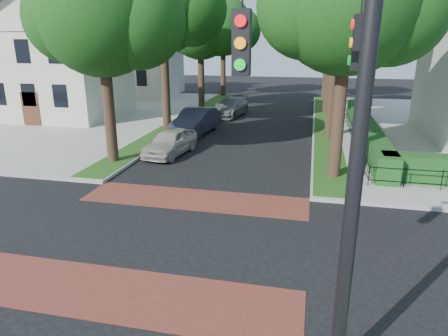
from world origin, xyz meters
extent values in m
plane|color=black|center=(0.00, 0.00, 0.00)|extent=(120.00, 120.00, 0.00)
cube|color=gray|center=(-19.50, 19.00, 0.07)|extent=(30.00, 30.00, 0.15)
cube|color=maroon|center=(0.00, 3.20, 0.01)|extent=(9.00, 2.20, 0.01)
cube|color=maroon|center=(0.00, -3.20, 0.01)|extent=(9.00, 2.20, 0.01)
cube|color=#274C15|center=(5.40, 19.10, 0.16)|extent=(1.60, 29.80, 0.02)
cube|color=#274C15|center=(-5.40, 19.10, 0.16)|extent=(1.60, 29.80, 0.02)
cylinder|color=black|center=(5.50, 7.00, 3.83)|extent=(0.56, 0.56, 7.35)
sphere|color=#11330E|center=(7.21, 7.30, 7.31)|extent=(4.65, 4.65, 4.65)
sphere|color=#11330E|center=(3.95, 6.80, 7.41)|extent=(4.34, 4.34, 4.34)
cylinder|color=black|center=(5.50, 15.00, 4.00)|extent=(0.56, 0.56, 7.70)
sphere|color=#11330E|center=(5.50, 15.00, 8.07)|extent=(6.60, 6.60, 6.60)
sphere|color=#11330E|center=(7.31, 15.30, 7.67)|extent=(4.95, 4.95, 4.95)
sphere|color=#11330E|center=(3.85, 14.80, 7.77)|extent=(4.62, 4.62, 4.62)
cylinder|color=black|center=(5.50, 24.00, 3.47)|extent=(0.56, 0.56, 6.65)
sphere|color=#11330E|center=(5.50, 24.00, 6.99)|extent=(5.80, 5.80, 5.80)
sphere|color=#11330E|center=(7.09, 24.30, 6.59)|extent=(4.35, 4.35, 4.35)
sphere|color=#11330E|center=(4.05, 23.80, 6.69)|extent=(4.06, 4.06, 4.06)
sphere|color=#11330E|center=(5.60, 25.45, 7.49)|extent=(3.77, 3.77, 3.77)
cylinder|color=black|center=(5.50, 33.00, 3.65)|extent=(0.56, 0.56, 7.00)
sphere|color=#11330E|center=(5.50, 33.00, 7.35)|extent=(6.00, 6.00, 6.00)
sphere|color=#11330E|center=(7.15, 33.30, 6.95)|extent=(4.50, 4.50, 4.50)
sphere|color=#11330E|center=(4.00, 32.80, 7.05)|extent=(4.20, 4.20, 4.20)
sphere|color=#11330E|center=(5.60, 34.50, 7.85)|extent=(3.90, 3.90, 3.90)
cylinder|color=black|center=(-5.50, 7.00, 3.65)|extent=(0.56, 0.56, 7.00)
sphere|color=#11330E|center=(-5.50, 7.00, 7.35)|extent=(6.00, 6.00, 6.00)
sphere|color=#11330E|center=(-3.85, 7.30, 6.95)|extent=(4.50, 4.50, 4.50)
sphere|color=#11330E|center=(-7.00, 6.80, 7.05)|extent=(4.20, 4.20, 4.20)
sphere|color=#11330E|center=(-5.40, 8.50, 7.85)|extent=(3.90, 3.90, 3.90)
cylinder|color=black|center=(-5.50, 15.00, 4.17)|extent=(0.56, 0.56, 8.05)
sphere|color=#11330E|center=(-5.50, 15.00, 8.43)|extent=(6.40, 6.40, 6.40)
sphere|color=#11330E|center=(-3.74, 15.30, 8.03)|extent=(4.80, 4.80, 4.80)
sphere|color=#11330E|center=(-7.10, 14.80, 8.13)|extent=(4.48, 4.48, 4.48)
cylinder|color=black|center=(-5.50, 24.00, 3.58)|extent=(0.56, 0.56, 6.86)
sphere|color=#11330E|center=(-5.50, 24.00, 7.21)|extent=(5.60, 5.60, 5.60)
sphere|color=#11330E|center=(-3.96, 24.30, 6.81)|extent=(4.20, 4.20, 4.20)
sphere|color=#11330E|center=(-6.90, 23.80, 6.91)|extent=(3.92, 3.92, 3.92)
sphere|color=#11330E|center=(-5.40, 25.40, 7.71)|extent=(3.64, 3.64, 3.64)
cylinder|color=black|center=(-5.50, 33.00, 3.72)|extent=(0.56, 0.56, 7.14)
sphere|color=#11330E|center=(-5.50, 33.00, 7.49)|extent=(6.20, 6.20, 6.20)
sphere|color=#11330E|center=(-3.79, 33.30, 7.09)|extent=(4.65, 4.65, 4.65)
sphere|color=#11330E|center=(-7.05, 32.80, 7.19)|extent=(4.34, 4.34, 4.34)
sphere|color=#11330E|center=(-5.40, 34.55, 7.99)|extent=(4.03, 4.03, 4.03)
cube|color=#174317|center=(7.70, 15.00, 0.75)|extent=(1.00, 18.00, 1.20)
cube|color=beige|center=(-15.50, 18.00, 3.40)|extent=(9.00, 8.00, 6.50)
cube|color=maroon|center=(-12.80, 16.40, 8.47)|extent=(0.80, 0.80, 3.64)
cube|color=beige|center=(-15.50, 32.00, 3.40)|extent=(9.00, 8.00, 6.50)
cube|color=maroon|center=(-12.80, 30.40, 8.47)|extent=(0.80, 0.80, 3.64)
cylinder|color=black|center=(5.10, -4.60, 4.15)|extent=(0.26, 0.26, 8.00)
cube|color=black|center=(3.20, -4.60, 6.05)|extent=(0.28, 0.22, 1.00)
cylinder|color=red|center=(3.20, -4.73, 6.37)|extent=(0.18, 0.05, 0.18)
cylinder|color=orange|center=(3.20, -4.73, 6.05)|extent=(0.18, 0.05, 0.18)
cylinder|color=#0CB226|center=(3.20, -4.73, 5.73)|extent=(0.18, 0.05, 0.18)
cube|color=black|center=(5.10, -2.90, 6.05)|extent=(0.22, 0.28, 1.00)
cylinder|color=red|center=(4.97, -2.90, 6.37)|extent=(0.05, 0.18, 0.18)
cylinder|color=orange|center=(4.97, -2.90, 6.05)|extent=(0.05, 0.18, 0.18)
cylinder|color=#0CB226|center=(4.97, -2.90, 5.73)|extent=(0.05, 0.18, 0.18)
imported|color=#B5AFA3|center=(-3.19, 9.23, 0.73)|extent=(2.27, 4.47, 1.46)
imported|color=#222533|center=(-3.26, 14.54, 0.86)|extent=(2.40, 5.40, 1.72)
imported|color=slate|center=(-2.37, 21.48, 0.75)|extent=(2.87, 5.40, 1.49)
camera|label=1|loc=(4.34, -11.02, 6.10)|focal=32.00mm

